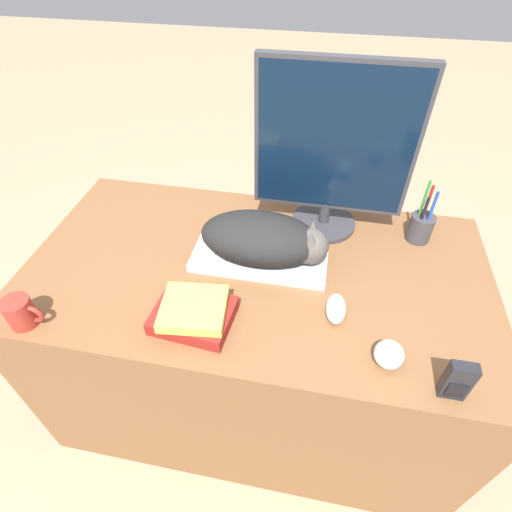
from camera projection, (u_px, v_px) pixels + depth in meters
The scene contains 11 objects.
ground_plane at pixel (237, 483), 1.43m from camera, with size 12.00×12.00×0.00m, color #998466.
desk at pixel (256, 339), 1.45m from camera, with size 1.39×0.74×0.73m.
keyboard at pixel (259, 258), 1.21m from camera, with size 0.41×0.18×0.02m.
cat at pixel (266, 239), 1.15m from camera, with size 0.37×0.19×0.14m.
monitor at pixel (334, 148), 1.15m from camera, with size 0.46×0.21×0.53m.
computer_mouse at pixel (336, 308), 1.05m from camera, with size 0.05×0.10×0.04m.
coffee_mug at pixel (21, 312), 1.02m from camera, with size 0.10×0.07×0.08m.
pen_cup at pixel (421, 226), 1.26m from camera, with size 0.07×0.07×0.22m.
baseball at pixel (389, 354), 0.94m from camera, with size 0.07×0.07×0.07m.
phone at pixel (457, 381), 0.86m from camera, with size 0.06×0.03×0.11m.
book_stack at pixel (194, 313), 1.03m from camera, with size 0.21×0.17×0.07m.
Camera 1 is at (0.16, -0.46, 1.58)m, focal length 28.00 mm.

